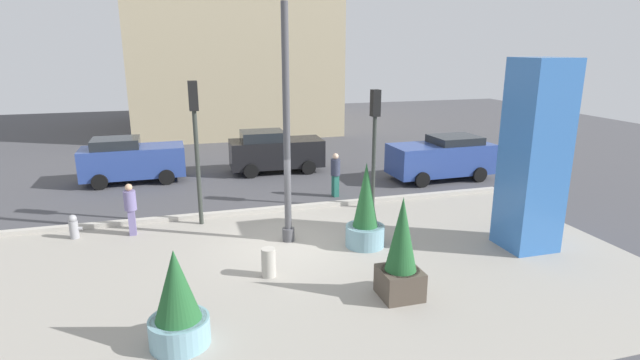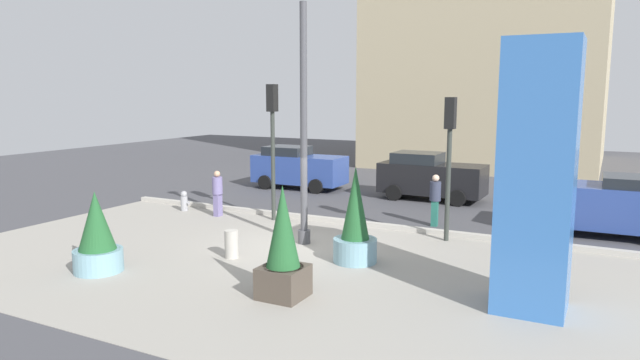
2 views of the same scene
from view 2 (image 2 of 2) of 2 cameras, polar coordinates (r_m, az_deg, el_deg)
ground_plane at (r=19.64m, az=3.62°, el=-3.93°), size 60.00×60.00×0.00m
plaza_pavement at (r=14.53m, az=-6.08°, el=-8.53°), size 18.00×10.00×0.02m
curb_strip at (r=18.84m, az=2.54°, el=-4.22°), size 18.00×0.24×0.16m
lamp_post at (r=15.91m, az=-1.66°, el=5.70°), size 0.44×0.44×7.09m
art_pillar_blue at (r=11.76m, az=21.03°, el=0.17°), size 1.37×1.37×5.33m
potted_plant_near_left at (r=14.73m, az=-21.56°, el=-5.39°), size 1.17×1.17×1.99m
potted_plant_near_right at (r=14.46m, az=3.57°, el=-4.52°), size 1.12×1.12×2.49m
potted_plant_curbside at (r=11.97m, az=-3.75°, el=-6.91°), size 0.92×0.92×2.42m
fire_hydrant at (r=21.43m, az=-13.53°, el=-2.08°), size 0.36×0.26×0.75m
concrete_bollard at (r=15.12m, az=-8.91°, el=-6.42°), size 0.36×0.36×0.75m
traffic_light_far_side at (r=19.05m, az=-4.79°, el=5.09°), size 0.28×0.42×4.60m
traffic_light_corner at (r=16.67m, az=12.92°, el=3.52°), size 0.28×0.42×4.19m
car_curb_east at (r=19.29m, az=27.59°, el=-2.25°), size 4.46×2.18×1.86m
car_far_lane at (r=23.42m, az=11.06°, el=0.35°), size 4.22×2.03×1.91m
car_intersection at (r=25.75m, az=-2.23°, el=1.27°), size 4.20×2.02×1.91m
pedestrian_on_sidewalk at (r=18.78m, az=11.53°, el=-1.74°), size 0.40×0.40×1.70m
pedestrian_crossing at (r=20.17m, az=-10.29°, el=-1.12°), size 0.37×0.37×1.62m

